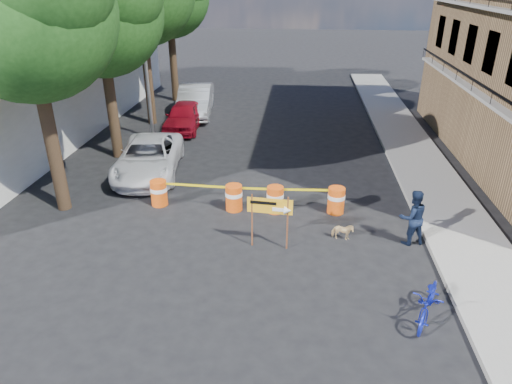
% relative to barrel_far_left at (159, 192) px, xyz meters
% --- Properties ---
extents(ground, '(120.00, 120.00, 0.00)m').
position_rel_barrel_far_left_xyz_m(ground, '(3.62, -2.56, -0.47)').
color(ground, black).
rests_on(ground, ground).
extents(sidewalk_east, '(2.40, 40.00, 0.15)m').
position_rel_barrel_far_left_xyz_m(sidewalk_east, '(9.82, 3.44, -0.40)').
color(sidewalk_east, gray).
rests_on(sidewalk_east, ground).
extents(white_building, '(8.00, 22.00, 6.00)m').
position_rel_barrel_far_left_xyz_m(white_building, '(-9.38, 7.44, 2.53)').
color(white_building, silver).
rests_on(white_building, ground).
extents(tree_near, '(5.46, 5.20, 9.15)m').
position_rel_barrel_far_left_xyz_m(tree_near, '(-3.11, -0.56, 5.89)').
color(tree_near, '#332316').
rests_on(tree_near, ground).
extents(tree_mid_a, '(5.25, 5.00, 8.68)m').
position_rel_barrel_far_left_xyz_m(tree_mid_a, '(-3.12, 4.44, 5.53)').
color(tree_mid_a, '#332316').
rests_on(tree_mid_a, ground).
extents(streetlamp, '(1.25, 0.18, 8.00)m').
position_rel_barrel_far_left_xyz_m(streetlamp, '(-2.32, 6.94, 3.90)').
color(streetlamp, gray).
rests_on(streetlamp, ground).
extents(barrel_far_left, '(0.58, 0.58, 0.90)m').
position_rel_barrel_far_left_xyz_m(barrel_far_left, '(0.00, 0.00, 0.00)').
color(barrel_far_left, '#CE500C').
rests_on(barrel_far_left, ground).
extents(barrel_mid_left, '(0.58, 0.58, 0.90)m').
position_rel_barrel_far_left_xyz_m(barrel_mid_left, '(2.63, -0.12, 0.00)').
color(barrel_mid_left, '#CE500C').
rests_on(barrel_mid_left, ground).
extents(barrel_mid_right, '(0.58, 0.58, 0.90)m').
position_rel_barrel_far_left_xyz_m(barrel_mid_right, '(4.02, -0.10, 0.00)').
color(barrel_mid_right, '#CE500C').
rests_on(barrel_mid_right, ground).
extents(barrel_far_right, '(0.58, 0.58, 0.90)m').
position_rel_barrel_far_left_xyz_m(barrel_far_right, '(6.05, 0.02, 0.00)').
color(barrel_far_right, '#CE500C').
rests_on(barrel_far_right, ground).
extents(detour_sign, '(1.30, 0.26, 1.68)m').
position_rel_barrel_far_left_xyz_m(detour_sign, '(4.14, -2.37, 0.75)').
color(detour_sign, '#592D19').
rests_on(detour_sign, ground).
extents(pedestrian, '(0.97, 0.83, 1.71)m').
position_rel_barrel_far_left_xyz_m(pedestrian, '(8.12, -1.71, 0.38)').
color(pedestrian, black).
rests_on(pedestrian, ground).
extents(bicycle, '(0.98, 1.15, 1.84)m').
position_rel_barrel_far_left_xyz_m(bicycle, '(7.85, -5.09, 0.45)').
color(bicycle, '#1623B4').
rests_on(bicycle, ground).
extents(dog, '(0.67, 0.36, 0.54)m').
position_rel_barrel_far_left_xyz_m(dog, '(6.14, -1.73, -0.20)').
color(dog, '#DDB97F').
rests_on(dog, ground).
extents(suv_white, '(2.96, 5.27, 1.39)m').
position_rel_barrel_far_left_xyz_m(suv_white, '(-1.18, 2.65, 0.22)').
color(suv_white, silver).
rests_on(suv_white, ground).
extents(sedan_red, '(1.80, 4.17, 1.40)m').
position_rel_barrel_far_left_xyz_m(sedan_red, '(-1.18, 8.52, 0.23)').
color(sedan_red, maroon).
rests_on(sedan_red, ground).
extents(sedan_silver, '(2.31, 5.20, 1.66)m').
position_rel_barrel_far_left_xyz_m(sedan_silver, '(-1.18, 11.24, 0.36)').
color(sedan_silver, '#B5B6BD').
rests_on(sedan_silver, ground).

